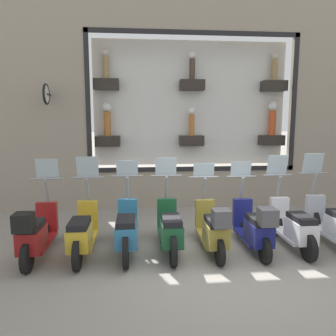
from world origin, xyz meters
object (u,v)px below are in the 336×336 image
(scooter_yellow_7, at_px, (83,232))
(scooter_red_8, at_px, (36,233))
(scooter_navy_3, at_px, (255,227))
(scooter_silver_1, at_px, (333,224))
(scooter_white_2, at_px, (293,226))
(scooter_green_5, at_px, (170,229))
(scooter_olive_4, at_px, (213,228))
(scooter_teal_6, at_px, (127,230))

(scooter_yellow_7, distance_m, scooter_red_8, 0.77)
(scooter_navy_3, bearing_deg, scooter_red_8, 89.87)
(scooter_silver_1, height_order, scooter_white_2, scooter_silver_1)
(scooter_navy_3, bearing_deg, scooter_silver_1, -87.09)
(scooter_white_2, relative_size, scooter_green_5, 0.99)
(scooter_navy_3, relative_size, scooter_olive_4, 1.00)
(scooter_silver_1, bearing_deg, scooter_navy_3, 92.91)
(scooter_olive_4, xyz_separation_m, scooter_yellow_7, (0.07, 2.29, -0.02))
(scooter_white_2, xyz_separation_m, scooter_teal_6, (0.00, 3.05, 0.02))
(scooter_navy_3, distance_m, scooter_teal_6, 2.29)
(scooter_olive_4, relative_size, scooter_yellow_7, 0.99)
(scooter_white_2, distance_m, scooter_green_5, 2.29)
(scooter_silver_1, height_order, scooter_navy_3, scooter_silver_1)
(scooter_teal_6, bearing_deg, scooter_olive_4, -92.83)
(scooter_olive_4, distance_m, scooter_yellow_7, 2.29)
(scooter_teal_6, xyz_separation_m, scooter_red_8, (-0.07, 1.52, 0.02))
(scooter_silver_1, relative_size, scooter_navy_3, 1.01)
(scooter_olive_4, height_order, scooter_yellow_7, scooter_yellow_7)
(scooter_white_2, distance_m, scooter_olive_4, 1.53)
(scooter_silver_1, height_order, scooter_olive_4, scooter_silver_1)
(scooter_navy_3, height_order, scooter_olive_4, scooter_navy_3)
(scooter_yellow_7, bearing_deg, scooter_teal_6, -89.93)
(scooter_silver_1, xyz_separation_m, scooter_teal_6, (-0.00, 3.81, -0.00))
(scooter_teal_6, bearing_deg, scooter_red_8, 92.50)
(scooter_white_2, distance_m, scooter_navy_3, 0.77)
(scooter_white_2, height_order, scooter_green_5, scooter_white_2)
(scooter_navy_3, relative_size, scooter_yellow_7, 0.99)
(scooter_olive_4, xyz_separation_m, scooter_green_5, (0.08, 0.76, -0.01))
(scooter_navy_3, relative_size, scooter_green_5, 0.99)
(scooter_green_5, xyz_separation_m, scooter_teal_6, (-0.00, 0.76, 0.00))
(scooter_navy_3, xyz_separation_m, scooter_olive_4, (-0.00, 0.76, -0.00))
(scooter_silver_1, relative_size, scooter_red_8, 1.01)
(scooter_silver_1, xyz_separation_m, scooter_green_5, (-0.00, 3.05, -0.01))
(scooter_silver_1, distance_m, scooter_olive_4, 2.29)
(scooter_navy_3, bearing_deg, scooter_yellow_7, 88.61)
(scooter_white_2, height_order, scooter_red_8, scooter_white_2)
(scooter_teal_6, height_order, scooter_red_8, scooter_red_8)
(scooter_white_2, bearing_deg, scooter_yellow_7, 89.96)
(scooter_silver_1, distance_m, scooter_yellow_7, 4.57)
(scooter_silver_1, relative_size, scooter_yellow_7, 1.00)
(scooter_green_5, bearing_deg, scooter_white_2, -90.09)
(scooter_teal_6, distance_m, scooter_red_8, 1.53)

